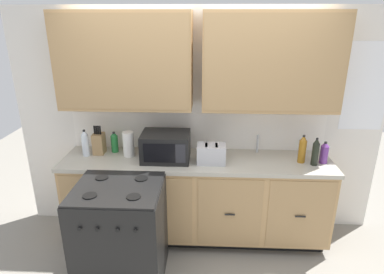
# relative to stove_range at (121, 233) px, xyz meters

# --- Properties ---
(ground_plane) EXTENTS (8.00, 8.00, 0.00)m
(ground_plane) POSITION_rel_stove_range_xyz_m (0.66, 0.33, -0.47)
(ground_plane) COLOR gray
(wall_unit) EXTENTS (3.92, 0.40, 2.42)m
(wall_unit) POSITION_rel_stove_range_xyz_m (0.66, 0.83, 1.18)
(wall_unit) COLOR white
(wall_unit) RESTS_ON ground_plane
(counter_run) EXTENTS (2.75, 0.64, 0.94)m
(counter_run) POSITION_rel_stove_range_xyz_m (0.66, 0.63, 0.01)
(counter_run) COLOR black
(counter_run) RESTS_ON ground_plane
(stove_range) EXTENTS (0.76, 0.68, 0.95)m
(stove_range) POSITION_rel_stove_range_xyz_m (0.00, 0.00, 0.00)
(stove_range) COLOR black
(stove_range) RESTS_ON ground_plane
(microwave) EXTENTS (0.48, 0.37, 0.28)m
(microwave) POSITION_rel_stove_range_xyz_m (0.35, 0.61, 0.61)
(microwave) COLOR black
(microwave) RESTS_ON counter_run
(toaster) EXTENTS (0.28, 0.18, 0.19)m
(toaster) POSITION_rel_stove_range_xyz_m (0.81, 0.55, 0.56)
(toaster) COLOR #B7B7BC
(toaster) RESTS_ON counter_run
(knife_block) EXTENTS (0.11, 0.14, 0.31)m
(knife_block) POSITION_rel_stove_range_xyz_m (-0.38, 0.73, 0.58)
(knife_block) COLOR #9C794E
(knife_block) RESTS_ON counter_run
(sink_faucet) EXTENTS (0.02, 0.02, 0.20)m
(sink_faucet) POSITION_rel_stove_range_xyz_m (1.30, 0.84, 0.57)
(sink_faucet) COLOR #B2B5BA
(sink_faucet) RESTS_ON counter_run
(paper_towel_roll) EXTENTS (0.12, 0.12, 0.26)m
(paper_towel_roll) POSITION_rel_stove_range_xyz_m (-0.05, 0.68, 0.60)
(paper_towel_roll) COLOR white
(paper_towel_roll) RESTS_ON counter_run
(bottle_clear) EXTENTS (0.07, 0.07, 0.28)m
(bottle_clear) POSITION_rel_stove_range_xyz_m (-0.50, 0.66, 0.61)
(bottle_clear) COLOR silver
(bottle_clear) RESTS_ON counter_run
(bottle_violet) EXTENTS (0.08, 0.08, 0.22)m
(bottle_violet) POSITION_rel_stove_range_xyz_m (1.92, 0.60, 0.58)
(bottle_violet) COLOR #663384
(bottle_violet) RESTS_ON counter_run
(bottle_green) EXTENTS (0.08, 0.08, 0.22)m
(bottle_green) POSITION_rel_stove_range_xyz_m (-0.22, 0.78, 0.58)
(bottle_green) COLOR #237A38
(bottle_green) RESTS_ON counter_run
(bottle_amber) EXTENTS (0.07, 0.07, 0.29)m
(bottle_amber) POSITION_rel_stove_range_xyz_m (1.70, 0.61, 0.61)
(bottle_amber) COLOR #9E6619
(bottle_amber) RESTS_ON counter_run
(bottle_dark) EXTENTS (0.07, 0.07, 0.28)m
(bottle_dark) POSITION_rel_stove_range_xyz_m (1.82, 0.55, 0.60)
(bottle_dark) COLOR black
(bottle_dark) RESTS_ON counter_run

